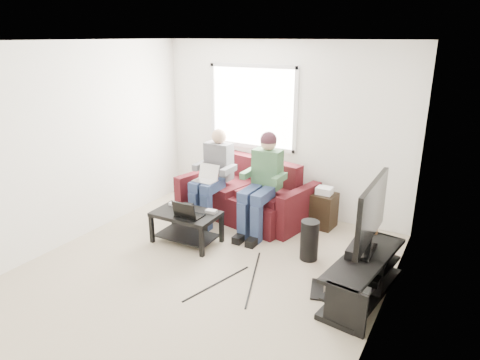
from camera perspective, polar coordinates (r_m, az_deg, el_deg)
name	(u,v)px	position (r m, az deg, el deg)	size (l,w,h in m)	color
floor	(200,273)	(5.17, -5.33, -12.20)	(4.50, 4.50, 0.00)	#BEB694
ceiling	(192,41)	(4.44, -6.38, 17.97)	(4.50, 4.50, 0.00)	white
wall_back	(282,129)	(6.55, 5.61, 6.73)	(4.50, 4.50, 0.00)	white
wall_left	(70,145)	(5.99, -21.75, 4.35)	(4.50, 4.50, 0.00)	white
wall_right	(387,200)	(3.90, 19.06, -2.60)	(4.50, 4.50, 0.00)	white
window	(252,107)	(6.69, 1.66, 9.68)	(1.48, 0.04, 1.28)	white
sofa	(248,197)	(6.48, 1.05, -2.32)	(2.04, 1.19, 0.88)	#411017
person_left	(213,172)	(6.26, -3.60, 1.03)	(0.40, 0.71, 1.36)	navy
person_right	(263,176)	(5.88, 3.05, 0.48)	(0.40, 0.71, 1.41)	navy
laptop_silver	(206,177)	(6.11, -4.60, 0.38)	(0.32, 0.22, 0.24)	silver
coffee_table	(186,220)	(5.75, -7.17, -5.35)	(0.88, 0.55, 0.43)	black
laptop_black	(189,208)	(5.53, -6.76, -3.68)	(0.34, 0.24, 0.24)	black
controller_a	(175,204)	(5.95, -8.72, -3.19)	(0.14, 0.09, 0.04)	silver
controller_b	(188,205)	(5.89, -6.98, -3.33)	(0.14, 0.09, 0.04)	black
controller_c	(211,211)	(5.65, -3.87, -4.20)	(0.14, 0.09, 0.04)	gray
tv_stand	(363,278)	(4.83, 16.06, -12.49)	(0.60, 1.42, 0.46)	black
tv	(371,213)	(4.61, 17.12, -4.28)	(0.12, 1.10, 0.81)	black
soundbar	(357,247)	(4.80, 15.28, -8.55)	(0.12, 0.50, 0.10)	black
drink_cup	(375,229)	(5.25, 17.52, -6.20)	(0.08, 0.08, 0.12)	#B47B4D
console_white	(353,291)	(4.46, 14.85, -14.17)	(0.30, 0.22, 0.06)	silver
console_grey	(370,260)	(5.05, 16.99, -10.12)	(0.34, 0.26, 0.08)	gray
console_black	(362,275)	(4.75, 15.99, -12.02)	(0.38, 0.30, 0.07)	black
subwoofer	(309,240)	(5.39, 9.24, -7.94)	(0.22, 0.22, 0.51)	black
keyboard_floor	(317,289)	(4.91, 10.26, -14.15)	(0.13, 0.40, 0.02)	black
end_table	(323,209)	(6.30, 11.03, -3.83)	(0.34, 0.34, 0.61)	black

